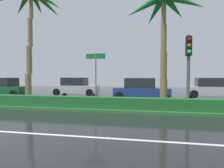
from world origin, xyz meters
name	(u,v)px	position (x,y,z in m)	size (l,w,h in m)	color
ground_plane	(94,105)	(0.00, 9.00, -0.05)	(90.00, 42.00, 0.10)	black
near_lane_divider_stripe	(33,133)	(0.00, 2.00, 0.00)	(81.00, 0.14, 0.01)	white
median_strip	(90,105)	(0.00, 8.00, 0.07)	(85.50, 4.00, 0.15)	#2D6B33
median_hedge	(82,102)	(0.00, 6.60, 0.45)	(76.50, 0.70, 0.60)	#1E6028
palm_tree_mid_left	(31,4)	(-4.35, 8.59, 6.72)	(4.64, 4.83, 8.06)	#7E654A
palm_tree_centre_left	(165,10)	(4.44, 8.20, 5.65)	(4.57, 4.28, 6.80)	brown
traffic_signal_median_right	(189,59)	(5.56, 6.81, 2.75)	(0.28, 0.43, 3.77)	#4C4C47
street_name_sign	(96,72)	(0.71, 6.90, 2.08)	(1.10, 0.08, 3.00)	slate
car_in_traffic_leading	(4,88)	(-9.47, 12.04, 0.83)	(4.30, 2.02, 1.72)	#195133
car_in_traffic_second	(76,87)	(-3.63, 14.80, 0.83)	(4.30, 2.02, 1.72)	silver
car_in_traffic_third	(141,89)	(2.94, 11.96, 0.83)	(4.30, 2.02, 1.72)	navy
car_in_traffic_fourth	(211,88)	(8.84, 15.12, 0.83)	(4.30, 2.02, 1.72)	silver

